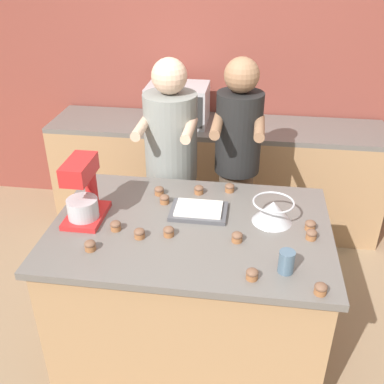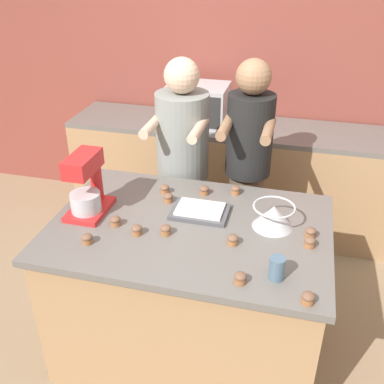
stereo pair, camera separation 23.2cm
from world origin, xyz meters
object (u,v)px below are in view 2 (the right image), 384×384
Objects in this scene: cupcake_3 at (236,190)px; cupcake_8 at (87,239)px; microwave_oven at (198,104)px; cupcake_1 at (310,242)px; cupcake_0 at (165,189)px; cupcake_7 at (240,278)px; cupcake_2 at (166,230)px; drinking_glass at (277,268)px; cupcake_11 at (168,198)px; cupcake_9 at (308,298)px; mixing_bowl at (273,216)px; baking_tray at (200,211)px; cupcake_6 at (311,233)px; cupcake_12 at (115,221)px; stand_mixer at (87,187)px; person_right at (247,175)px; person_left at (183,171)px; cupcake_10 at (205,190)px.

cupcake_8 is (-0.66, -0.70, 0.00)m from cupcake_3.
microwave_oven is 1.82m from cupcake_1.
cupcake_7 is (0.58, -0.71, 0.00)m from cupcake_0.
cupcake_2 and cupcake_3 have the same top height.
drinking_glass is 1.95× the size of cupcake_11.
microwave_oven is 8.46× the size of cupcake_1.
cupcake_9 is (0.00, -0.42, 0.00)m from cupcake_1.
mixing_bowl is 0.42m from baking_tray.
cupcake_12 is at bearing -171.72° from cupcake_6.
cupcake_2 is (0.49, -0.11, -0.13)m from stand_mixer.
drinking_glass is at bearing -1.99° from cupcake_8.
microwave_oven is 1.61m from cupcake_12.
person_right is at bearing 42.43° from stand_mixer.
microwave_oven reaches higher than mixing_bowl.
person_left reaches higher than stand_mixer.
cupcake_1 is 1.00× the size of cupcake_7.
cupcake_9 is at bearing -43.54° from baking_tray.
drinking_glass is 1.95× the size of cupcake_3.
microwave_oven is 8.46× the size of cupcake_10.
cupcake_7 is at bearing -70.66° from microwave_oven.
cupcake_8 is at bearing -111.78° from cupcake_12.
cupcake_6 is (1.24, 0.06, -0.13)m from stand_mixer.
person_right is 0.43m from cupcake_10.
cupcake_0 and cupcake_12 have the same top height.
cupcake_6 is at bearing -37.42° from person_left.
mixing_bowl reaches higher than cupcake_10.
stand_mixer is at bearing 178.66° from cupcake_1.
mixing_bowl reaches higher than drinking_glass.
cupcake_10 and cupcake_11 have the same top height.
cupcake_0 is at bearing 139.09° from cupcake_9.
person_left is 0.45m from person_right.
stand_mixer is 0.65m from baking_tray.
drinking_glass is (0.06, -0.43, -0.01)m from mixing_bowl.
person_right is at bearing 60.65° from cupcake_10.
baking_tray is 5.51× the size of cupcake_3.
drinking_glass is at bearing -40.66° from cupcake_0.
cupcake_12 is at bearing -100.50° from person_left.
cupcake_2 is (-0.31, -0.84, 0.05)m from person_right.
cupcake_12 is (-1.04, -0.15, 0.00)m from cupcake_6.
mixing_bowl is at bearing 145.10° from cupcake_1.
cupcake_10 is (-0.21, -0.37, 0.05)m from person_right.
microwave_oven reaches higher than cupcake_6.
cupcake_10 is (-0.64, 0.81, 0.00)m from cupcake_9.
cupcake_7 is (-0.30, -0.45, 0.00)m from cupcake_6.
cupcake_6 is (0.46, -0.36, 0.00)m from cupcake_3.
mixing_bowl is (1.03, 0.11, -0.09)m from stand_mixer.
microwave_oven is at bearing 118.69° from mixing_bowl.
mixing_bowl reaches higher than cupcake_11.
person_right reaches higher than stand_mixer.
person_right is 28.61× the size of cupcake_0.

